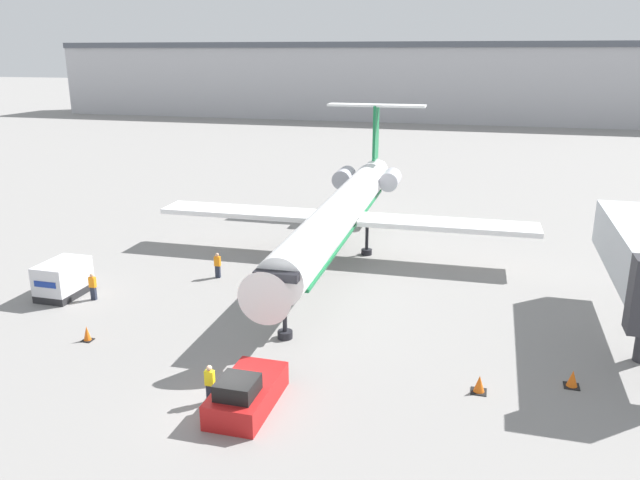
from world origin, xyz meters
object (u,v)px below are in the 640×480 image
worker_on_apron (93,286)px  traffic_cone_right (479,384)px  luggage_cart (63,279)px  traffic_cone_left (87,334)px  traffic_cone_mid (572,379)px  airplane_main (342,211)px  worker_near_tug (210,383)px  worker_by_wing (218,265)px  pushback_tug (247,393)px

worker_on_apron → traffic_cone_right: (22.93, -4.88, -0.50)m
traffic_cone_right → worker_on_apron: bearing=168.0°
luggage_cart → traffic_cone_left: (5.19, -5.10, -0.70)m
traffic_cone_mid → traffic_cone_right: bearing=-158.4°
airplane_main → traffic_cone_mid: size_ratio=42.02×
worker_on_apron → traffic_cone_mid: bearing=-6.9°
airplane_main → worker_on_apron: airplane_main is taller
worker_near_tug → worker_by_wing: bearing=113.1°
pushback_tug → airplane_main: bearing=92.4°
worker_by_wing → traffic_cone_right: 20.19m
airplane_main → traffic_cone_right: 20.18m
airplane_main → worker_by_wing: (-6.91, -6.58, -2.58)m
airplane_main → pushback_tug: 21.09m
pushback_tug → worker_on_apron: bearing=147.1°
pushback_tug → worker_by_wing: 16.29m
worker_by_wing → traffic_cone_mid: (21.29, -8.87, -0.52)m
worker_on_apron → traffic_cone_mid: worker_on_apron is taller
airplane_main → worker_on_apron: bearing=-136.0°
pushback_tug → worker_on_apron: size_ratio=2.68×
worker_by_wing → worker_on_apron: (-5.67, -5.59, -0.02)m
worker_on_apron → traffic_cone_left: bearing=-58.6°
luggage_cart → worker_by_wing: luggage_cart is taller
worker_on_apron → pushback_tug: bearing=-32.9°
luggage_cart → traffic_cone_mid: 29.31m
worker_near_tug → traffic_cone_right: size_ratio=2.20×
airplane_main → traffic_cone_left: airplane_main is taller
luggage_cart → traffic_cone_left: bearing=-44.5°
traffic_cone_mid → luggage_cart: bearing=173.4°
pushback_tug → traffic_cone_left: size_ratio=5.61×
worker_on_apron → traffic_cone_right: bearing=-12.0°
airplane_main → luggage_cart: 19.18m
airplane_main → traffic_cone_left: (-9.54, -17.16, -3.09)m
traffic_cone_mid → traffic_cone_left: bearing=-175.9°
pushback_tug → traffic_cone_left: bearing=160.3°
luggage_cart → traffic_cone_mid: luggage_cart is taller
luggage_cart → traffic_cone_mid: size_ratio=4.13×
pushback_tug → luggage_cart: bearing=150.5°
traffic_cone_mid → worker_near_tug: bearing=-159.9°
worker_near_tug → worker_on_apron: 14.76m
worker_near_tug → traffic_cone_left: (-8.79, 3.83, -0.54)m
worker_by_wing → traffic_cone_right: (17.26, -10.47, -0.51)m
worker_near_tug → traffic_cone_right: worker_near_tug is taller
worker_near_tug → traffic_cone_mid: size_ratio=2.23×
worker_by_wing → traffic_cone_right: size_ratio=2.14×
pushback_tug → traffic_cone_mid: pushback_tug is taller
worker_by_wing → traffic_cone_left: bearing=-103.9°
worker_near_tug → airplane_main: bearing=88.0°
pushback_tug → traffic_cone_mid: (13.51, 5.43, -0.28)m
worker_by_wing → traffic_cone_left: 10.92m
airplane_main → worker_near_tug: bearing=-92.0°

